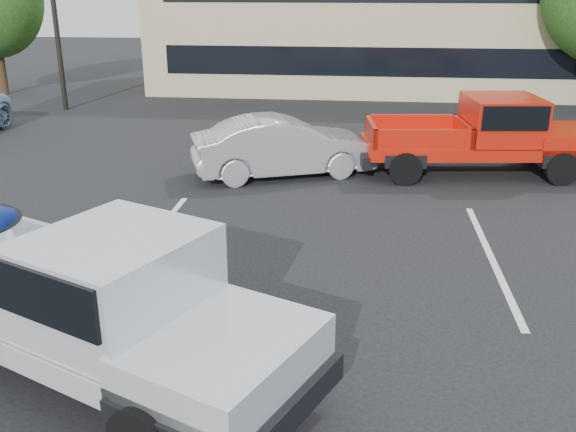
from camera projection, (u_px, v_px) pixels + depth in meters
name	position (u px, v px, depth m)	size (l,w,h in m)	color
ground	(305.00, 304.00, 9.31)	(90.00, 90.00, 0.00)	black
stripe_left	(148.00, 242.00, 11.49)	(0.12, 5.00, 0.01)	silver
stripe_right	(491.00, 258.00, 10.86)	(0.12, 5.00, 0.01)	silver
motel_building	(394.00, 11.00, 27.58)	(20.40, 8.40, 6.30)	#C8B085
silver_pickup	(102.00, 300.00, 7.18)	(5.99, 4.16, 2.06)	black
red_pickup	(493.00, 132.00, 15.29)	(5.84, 2.58, 1.87)	black
silver_sedan	(283.00, 147.00, 15.25)	(1.50, 4.29, 1.41)	#9EA0A5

